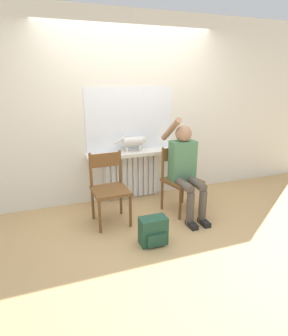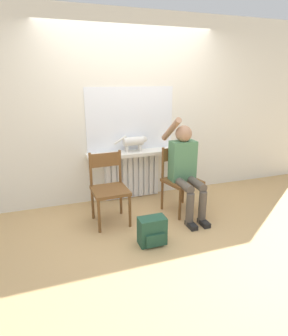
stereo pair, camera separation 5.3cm
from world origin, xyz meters
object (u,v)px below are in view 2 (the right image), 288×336
at_px(person, 185,166).
at_px(backpack, 152,231).
at_px(chair_left, 109,187).
at_px(cat, 134,141).
at_px(chair_right, 180,179).

distance_m(person, backpack, 1.04).
relative_size(chair_left, backpack, 2.81).
bearing_deg(cat, chair_right, -50.66).
distance_m(chair_left, chair_right, 1.01).
xyz_separation_m(chair_right, person, (0.01, -0.11, 0.22)).
xyz_separation_m(chair_left, backpack, (0.33, -0.69, -0.32)).
relative_size(chair_left, chair_right, 1.00).
distance_m(chair_left, backpack, 0.83).
xyz_separation_m(chair_right, cat, (-0.48, 0.59, 0.44)).
height_order(chair_left, person, person).
bearing_deg(chair_right, cat, 115.65).
relative_size(person, backpack, 4.13).
distance_m(person, cat, 0.88).
distance_m(chair_right, person, 0.24).
xyz_separation_m(person, cat, (-0.49, 0.70, 0.22)).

